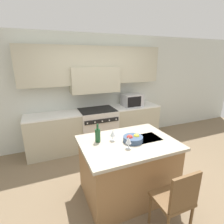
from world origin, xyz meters
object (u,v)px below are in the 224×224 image
wine_bottle (98,135)px  microwave (132,100)px  range_stove (98,128)px  island_chair (176,199)px  wine_glass_near (129,141)px  wine_glass_far (113,133)px  fruit_bowl (133,139)px

wine_bottle → microwave: bearing=47.8°
wine_bottle → range_stove: bearing=72.4°
island_chair → wine_bottle: wine_bottle is taller
range_stove → microwave: (0.96, 0.02, 0.62)m
range_stove → wine_glass_near: bearing=-95.2°
microwave → wine_glass_far: (-1.24, -1.67, -0.04)m
wine_glass_near → fruit_bowl: 0.24m
microwave → wine_bottle: (-1.47, -1.62, -0.05)m
island_chair → fruit_bowl: 0.96m
range_stove → island_chair: (0.11, -2.64, 0.07)m
microwave → fruit_bowl: bearing=-118.3°
microwave → wine_glass_far: 2.08m
range_stove → wine_glass_far: size_ratio=5.45×
wine_bottle → fruit_bowl: (0.49, -0.20, -0.06)m
microwave → range_stove: bearing=-178.9°
island_chair → fruit_bowl: bearing=98.7°
range_stove → fruit_bowl: size_ratio=3.17×
microwave → wine_glass_far: size_ratio=2.80×
island_chair → wine_glass_far: 1.18m
range_stove → island_chair: size_ratio=0.99×
microwave → fruit_bowl: size_ratio=1.63×
wine_bottle → fruit_bowl: 0.53m
island_chair → wine_glass_near: wine_glass_near is taller
wine_glass_near → fruit_bowl: wine_glass_near is taller
wine_glass_near → wine_glass_far: size_ratio=1.00×
wine_glass_far → island_chair: bearing=-68.1°
range_stove → microwave: bearing=1.1°
microwave → wine_glass_near: bearing=-120.0°
microwave → island_chair: size_ratio=0.51×
wine_bottle → wine_glass_near: (0.33, -0.36, 0.01)m
island_chair → microwave: bearing=72.3°
microwave → wine_glass_far: microwave is taller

